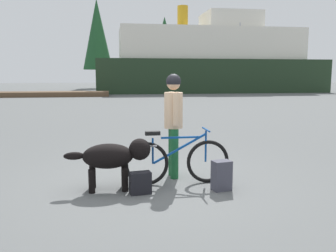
# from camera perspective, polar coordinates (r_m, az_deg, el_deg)

# --- Properties ---
(ground_plane) EXTENTS (160.00, 160.00, 0.00)m
(ground_plane) POSITION_cam_1_polar(r_m,az_deg,el_deg) (6.02, -2.28, -9.16)
(ground_plane) COLOR #595B5B
(bicycle) EXTENTS (1.74, 0.44, 0.91)m
(bicycle) POSITION_cam_1_polar(r_m,az_deg,el_deg) (5.92, 1.42, -5.57)
(bicycle) COLOR black
(bicycle) RESTS_ON ground_plane
(person_cyclist) EXTENTS (0.32, 0.53, 1.81)m
(person_cyclist) POSITION_cam_1_polar(r_m,az_deg,el_deg) (6.22, 0.87, 1.79)
(person_cyclist) COLOR #19592D
(person_cyclist) RESTS_ON ground_plane
(dog) EXTENTS (1.34, 0.46, 0.80)m
(dog) POSITION_cam_1_polar(r_m,az_deg,el_deg) (5.67, -8.61, -4.79)
(dog) COLOR black
(dog) RESTS_ON ground_plane
(backpack) EXTENTS (0.32, 0.26, 0.47)m
(backpack) POSITION_cam_1_polar(r_m,az_deg,el_deg) (5.71, 8.50, -7.77)
(backpack) COLOR #3F3F4C
(backpack) RESTS_ON ground_plane
(handbag_pannier) EXTENTS (0.34, 0.22, 0.34)m
(handbag_pannier) POSITION_cam_1_polar(r_m,az_deg,el_deg) (5.51, -4.42, -8.99)
(handbag_pannier) COLOR black
(handbag_pannier) RESTS_ON ground_plane
(dock_pier) EXTENTS (13.70, 2.53, 0.40)m
(dock_pier) POSITION_cam_1_polar(r_m,az_deg,el_deg) (32.22, -21.69, 4.70)
(dock_pier) COLOR brown
(dock_pier) RESTS_ON ground_plane
(ferry_boat) EXTENTS (23.48, 8.68, 8.93)m
(ferry_boat) POSITION_cam_1_polar(r_m,az_deg,el_deg) (39.48, 6.52, 10.04)
(ferry_boat) COLOR #1E331E
(ferry_boat) RESTS_ON ground_plane
(sailboat_moored) EXTENTS (6.26, 1.75, 7.00)m
(sailboat_moored) POSITION_cam_1_polar(r_m,az_deg,el_deg) (37.73, 11.10, 5.99)
(sailboat_moored) COLOR silver
(sailboat_moored) RESTS_ON ground_plane
(pine_tree_center) EXTENTS (3.90, 3.90, 11.76)m
(pine_tree_center) POSITION_cam_1_polar(r_m,az_deg,el_deg) (50.11, -11.17, 14.07)
(pine_tree_center) COLOR #4C331E
(pine_tree_center) RESTS_ON ground_plane
(pine_tree_far_right) EXTENTS (4.17, 4.17, 9.81)m
(pine_tree_far_right) POSITION_cam_1_polar(r_m,az_deg,el_deg) (51.64, -0.55, 12.92)
(pine_tree_far_right) COLOR #4C331E
(pine_tree_far_right) RESTS_ON ground_plane
(pine_tree_mid_back) EXTENTS (3.98, 3.98, 8.57)m
(pine_tree_mid_back) POSITION_cam_1_polar(r_m,az_deg,el_deg) (55.64, -3.03, 11.82)
(pine_tree_mid_back) COLOR #4C331E
(pine_tree_mid_back) RESTS_ON ground_plane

